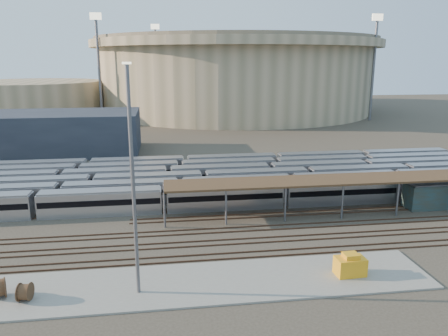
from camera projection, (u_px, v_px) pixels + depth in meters
ground at (223, 228)px, 60.45m from camera, size 420.00×420.00×0.00m
apron at (196, 283)px, 45.34m from camera, size 50.00×9.00×0.20m
subway_trains at (181, 181)px, 77.10m from camera, size 118.84×23.90×3.60m
inspection_shed at (363, 180)px, 66.04m from camera, size 60.30×6.00×5.30m
empty_tracks at (229, 242)px, 55.62m from camera, size 170.00×9.62×0.18m
stadium at (236, 73)px, 194.24m from camera, size 124.00×124.00×32.50m
secondary_arena at (31, 99)px, 175.48m from camera, size 56.00×56.00×14.00m
service_building at (52, 133)px, 107.32m from camera, size 42.00×20.00×10.00m
floodlight_0 at (99, 65)px, 156.99m from camera, size 4.00×1.00×38.40m
floodlight_2 at (374, 64)px, 160.88m from camera, size 4.00×1.00×38.40m
floodlight_3 at (156, 63)px, 207.70m from camera, size 4.00×1.00×38.40m
cable_reel_west at (25, 292)px, 41.79m from camera, size 1.22×1.90×1.79m
yard_light_pole at (133, 184)px, 40.76m from camera, size 0.81×0.36×22.33m
yellow_equipment at (350, 266)px, 46.78m from camera, size 3.21×2.09×1.95m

